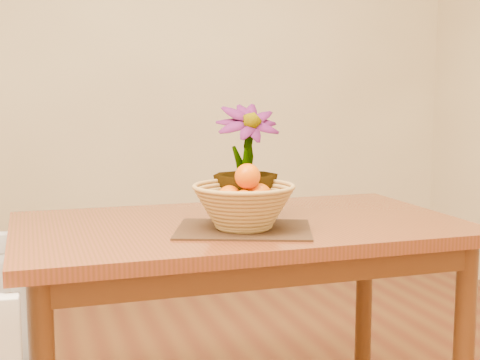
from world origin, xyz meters
name	(u,v)px	position (x,y,z in m)	size (l,w,h in m)	color
wall_back	(139,58)	(0.00, 2.25, 1.35)	(4.00, 0.02, 2.70)	#FFEEC2
table	(240,249)	(0.00, 0.30, 0.66)	(1.40, 0.80, 0.75)	maroon
placemat	(244,229)	(-0.03, 0.17, 0.75)	(0.40, 0.30, 0.01)	#392414
wicker_basket	(244,208)	(-0.03, 0.17, 0.82)	(0.31, 0.31, 0.12)	#B08949
orange_pile	(244,195)	(-0.03, 0.18, 0.86)	(0.19, 0.19, 0.14)	#EA5B03
potted_plant	(246,163)	(0.02, 0.31, 0.94)	(0.21, 0.21, 0.37)	#1E4915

